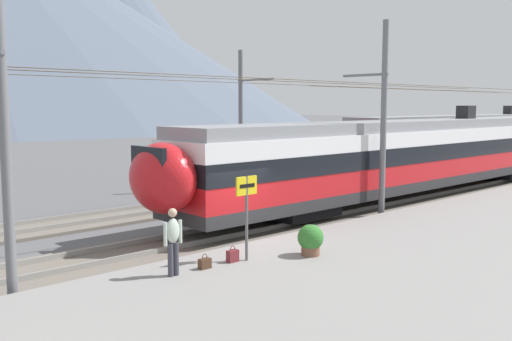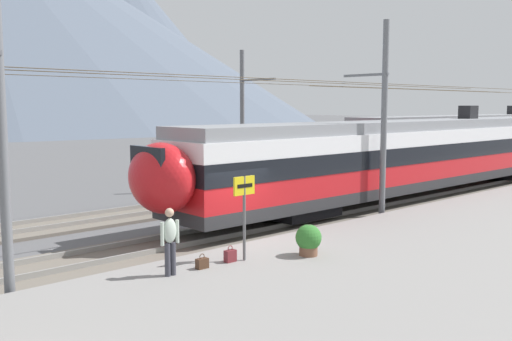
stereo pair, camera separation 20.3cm
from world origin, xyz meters
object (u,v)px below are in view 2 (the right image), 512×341
(train_near_platform, at_px, (416,154))
(handbag_beside_passenger, at_px, (202,263))
(catenary_mast_far_side, at_px, (245,117))
(platform_sign, at_px, (244,199))
(passenger_walking, at_px, (170,238))
(handbag_near_sign, at_px, (230,256))
(potted_plant_platform_edge, at_px, (308,239))
(train_far_track, at_px, (482,136))
(catenary_mast_west, at_px, (0,133))
(catenary_mast_mid, at_px, (381,117))

(train_near_platform, bearing_deg, handbag_beside_passenger, -166.97)
(train_near_platform, distance_m, catenary_mast_far_side, 8.99)
(catenary_mast_far_side, xyz_separation_m, platform_sign, (-9.90, -11.39, -1.91))
(catenary_mast_far_side, bearing_deg, passenger_walking, -137.33)
(handbag_near_sign, bearing_deg, passenger_walking, 178.96)
(handbag_near_sign, bearing_deg, potted_plant_platform_edge, -25.22)
(train_far_track, relative_size, passenger_walking, 19.47)
(train_far_track, bearing_deg, handbag_beside_passenger, -164.80)
(train_far_track, relative_size, handbag_beside_passenger, 83.76)
(train_far_track, relative_size, catenary_mast_far_side, 0.66)
(catenary_mast_west, xyz_separation_m, passenger_walking, (3.27, -1.87, -2.61))
(catenary_mast_mid, relative_size, potted_plant_platform_edge, 56.93)
(train_far_track, distance_m, potted_plant_platform_edge, 32.14)
(catenary_mast_mid, bearing_deg, train_far_track, 17.23)
(platform_sign, distance_m, passenger_walking, 2.39)
(platform_sign, relative_size, passenger_walking, 1.36)
(catenary_mast_far_side, distance_m, handbag_near_sign, 15.63)
(train_far_track, xyz_separation_m, catenary_mast_far_side, (-22.25, 2.16, 1.73))
(platform_sign, bearing_deg, train_near_platform, 14.70)
(platform_sign, xyz_separation_m, passenger_walking, (-2.27, 0.17, -0.74))
(catenary_mast_far_side, height_order, handbag_beside_passenger, catenary_mast_far_side)
(catenary_mast_west, xyz_separation_m, handbag_beside_passenger, (4.22, -1.90, -3.41))
(platform_sign, xyz_separation_m, potted_plant_platform_edge, (1.66, -0.83, -1.20))
(catenary_mast_mid, height_order, handbag_near_sign, catenary_mast_mid)
(train_far_track, distance_m, handbag_near_sign, 33.83)
(train_near_platform, xyz_separation_m, train_far_track, (17.82, 5.47, 0.00))
(catenary_mast_mid, relative_size, handbag_beside_passenger, 127.20)
(platform_sign, relative_size, handbag_near_sign, 5.11)
(train_far_track, xyz_separation_m, handbag_near_sign, (-32.54, -9.10, -1.70))
(passenger_walking, distance_m, handbag_near_sign, 2.04)
(passenger_walking, distance_m, handbag_beside_passenger, 1.24)
(catenary_mast_mid, xyz_separation_m, handbag_near_sign, (-9.32, -1.90, -3.57))
(catenary_mast_far_side, distance_m, potted_plant_platform_edge, 15.06)
(train_near_platform, height_order, catenary_mast_far_side, catenary_mast_far_side)
(catenary_mast_west, bearing_deg, handbag_near_sign, -20.28)
(handbag_beside_passenger, bearing_deg, train_far_track, 15.20)
(catenary_mast_mid, height_order, handbag_beside_passenger, catenary_mast_mid)
(handbag_beside_passenger, height_order, potted_plant_platform_edge, potted_plant_platform_edge)
(handbag_near_sign, bearing_deg, platform_sign, -19.32)
(train_near_platform, distance_m, potted_plant_platform_edge, 13.55)
(train_near_platform, distance_m, handbag_near_sign, 15.25)
(platform_sign, bearing_deg, handbag_near_sign, 160.68)
(train_far_track, xyz_separation_m, platform_sign, (-32.15, -9.23, -0.18))
(handbag_beside_passenger, bearing_deg, potted_plant_platform_edge, -17.99)
(passenger_walking, bearing_deg, train_far_track, 14.75)
(train_near_platform, height_order, platform_sign, train_near_platform)
(catenary_mast_far_side, relative_size, potted_plant_platform_edge, 56.93)
(catenary_mast_west, relative_size, platform_sign, 21.76)
(platform_sign, xyz_separation_m, handbag_near_sign, (-0.38, 0.13, -1.52))
(platform_sign, bearing_deg, handbag_beside_passenger, 173.97)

